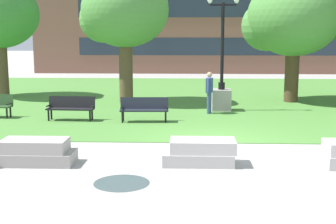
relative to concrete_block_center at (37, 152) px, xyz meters
The scene contains 11 objects.
ground_plane 5.27m from the concrete_block_center, 27.14° to the left, with size 140.00×140.00×0.00m, color #A3A09B.
grass_lawn 13.26m from the concrete_block_center, 69.33° to the left, with size 40.00×20.00×0.02m, color #4C8438.
concrete_block_center is the anchor object (origin of this frame).
concrete_block_left 4.18m from the concrete_block_center, ahead, with size 1.84×0.90×0.64m.
puddle 2.81m from the concrete_block_center, 31.80° to the right, with size 1.26×1.26×0.01m, color #47515B.
park_bench_near_right 6.17m from the concrete_block_center, 68.79° to the left, with size 1.82×0.61×0.90m.
park_bench_far_right 5.97m from the concrete_block_center, 95.68° to the left, with size 1.82×0.62×0.90m.
lamp_post_left 9.99m from the concrete_block_center, 57.89° to the left, with size 1.32×0.80×4.93m.
tree_near_left 11.29m from the concrete_block_center, 85.23° to the left, with size 4.26×4.05×6.05m.
tree_far_right 14.66m from the concrete_block_center, 51.76° to the left, with size 4.62×4.40×5.93m.
person_bystander_near_lawn 9.02m from the concrete_block_center, 58.20° to the left, with size 0.32×0.63×1.71m.
Camera 1 is at (-0.85, -13.87, 3.34)m, focal length 50.00 mm.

